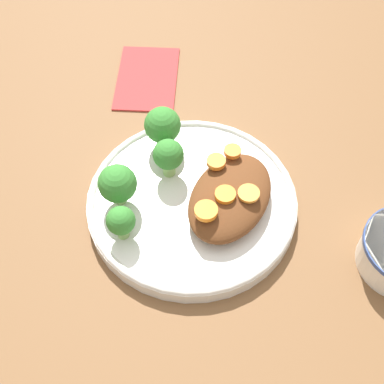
# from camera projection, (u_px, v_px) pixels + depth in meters

# --- Properties ---
(ground_plane) EXTENTS (4.00, 4.00, 0.00)m
(ground_plane) POSITION_uv_depth(u_px,v_px,m) (192.00, 207.00, 0.67)
(ground_plane) COLOR brown
(plate) EXTENTS (0.26, 0.26, 0.02)m
(plate) POSITION_uv_depth(u_px,v_px,m) (192.00, 202.00, 0.66)
(plate) COLOR silver
(plate) RESTS_ON ground_plane
(stew_mound) EXTENTS (0.14, 0.09, 0.03)m
(stew_mound) POSITION_uv_depth(u_px,v_px,m) (230.00, 197.00, 0.64)
(stew_mound) COLOR #5B3319
(stew_mound) RESTS_ON plate
(broccoli_floret_0) EXTENTS (0.05, 0.05, 0.06)m
(broccoli_floret_0) POSITION_uv_depth(u_px,v_px,m) (118.00, 184.00, 0.63)
(broccoli_floret_0) COLOR #7FA85B
(broccoli_floret_0) RESTS_ON plate
(broccoli_floret_1) EXTENTS (0.03, 0.03, 0.05)m
(broccoli_floret_1) POSITION_uv_depth(u_px,v_px,m) (121.00, 222.00, 0.60)
(broccoli_floret_1) COLOR #759E51
(broccoli_floret_1) RESTS_ON plate
(broccoli_floret_2) EXTENTS (0.04, 0.04, 0.06)m
(broccoli_floret_2) POSITION_uv_depth(u_px,v_px,m) (168.00, 156.00, 0.65)
(broccoli_floret_2) COLOR #7FA85B
(broccoli_floret_2) RESTS_ON plate
(broccoli_floret_3) EXTENTS (0.05, 0.05, 0.06)m
(broccoli_floret_3) POSITION_uv_depth(u_px,v_px,m) (163.00, 126.00, 0.68)
(broccoli_floret_3) COLOR #759E51
(broccoli_floret_3) RESTS_ON plate
(carrot_slice_0) EXTENTS (0.03, 0.03, 0.01)m
(carrot_slice_0) POSITION_uv_depth(u_px,v_px,m) (206.00, 211.00, 0.60)
(carrot_slice_0) COLOR orange
(carrot_slice_0) RESTS_ON stew_mound
(carrot_slice_1) EXTENTS (0.03, 0.03, 0.00)m
(carrot_slice_1) POSITION_uv_depth(u_px,v_px,m) (249.00, 193.00, 0.62)
(carrot_slice_1) COLOR orange
(carrot_slice_1) RESTS_ON stew_mound
(carrot_slice_2) EXTENTS (0.02, 0.02, 0.01)m
(carrot_slice_2) POSITION_uv_depth(u_px,v_px,m) (216.00, 162.00, 0.64)
(carrot_slice_2) COLOR orange
(carrot_slice_2) RESTS_ON stew_mound
(carrot_slice_3) EXTENTS (0.02, 0.02, 0.01)m
(carrot_slice_3) POSITION_uv_depth(u_px,v_px,m) (233.00, 151.00, 0.65)
(carrot_slice_3) COLOR orange
(carrot_slice_3) RESTS_ON stew_mound
(carrot_slice_4) EXTENTS (0.02, 0.02, 0.01)m
(carrot_slice_4) POSITION_uv_depth(u_px,v_px,m) (224.00, 197.00, 0.62)
(carrot_slice_4) COLOR orange
(carrot_slice_4) RESTS_ON stew_mound
(napkin) EXTENTS (0.16, 0.14, 0.01)m
(napkin) POSITION_uv_depth(u_px,v_px,m) (147.00, 77.00, 0.80)
(napkin) COLOR #B73333
(napkin) RESTS_ON ground_plane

